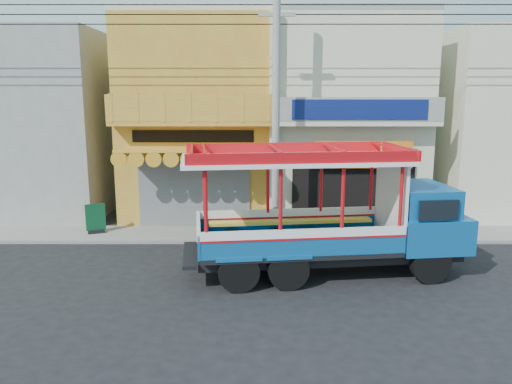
{
  "coord_description": "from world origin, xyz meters",
  "views": [
    {
      "loc": [
        -1.66,
        -13.53,
        5.1
      ],
      "look_at": [
        -1.67,
        2.5,
        1.93
      ],
      "focal_mm": 35.0,
      "sensor_mm": 36.0,
      "label": 1
    }
  ],
  "objects_px": {
    "potted_plant_a": "(338,219)",
    "potted_plant_c": "(382,219)",
    "utility_pole": "(281,96)",
    "songthaew_truck": "(346,213)",
    "green_sign": "(96,221)",
    "potted_plant_b": "(415,221)"
  },
  "relations": [
    {
      "from": "songthaew_truck",
      "to": "green_sign",
      "type": "xyz_separation_m",
      "value": [
        -8.39,
        3.81,
        -1.2
      ]
    },
    {
      "from": "songthaew_truck",
      "to": "green_sign",
      "type": "distance_m",
      "value": 9.29
    },
    {
      "from": "potted_plant_a",
      "to": "utility_pole",
      "type": "bearing_deg",
      "value": -177.05
    },
    {
      "from": "green_sign",
      "to": "utility_pole",
      "type": "bearing_deg",
      "value": -6.15
    },
    {
      "from": "potted_plant_a",
      "to": "potted_plant_c",
      "type": "height_order",
      "value": "potted_plant_a"
    },
    {
      "from": "songthaew_truck",
      "to": "potted_plant_a",
      "type": "relative_size",
      "value": 8.93
    },
    {
      "from": "utility_pole",
      "to": "songthaew_truck",
      "type": "bearing_deg",
      "value": -60.57
    },
    {
      "from": "utility_pole",
      "to": "potted_plant_b",
      "type": "bearing_deg",
      "value": 7.11
    },
    {
      "from": "utility_pole",
      "to": "potted_plant_c",
      "type": "relative_size",
      "value": 31.63
    },
    {
      "from": "green_sign",
      "to": "potted_plant_b",
      "type": "xyz_separation_m",
      "value": [
        11.57,
        -0.1,
        0.0
      ]
    },
    {
      "from": "songthaew_truck",
      "to": "potted_plant_a",
      "type": "distance_m",
      "value": 4.29
    },
    {
      "from": "utility_pole",
      "to": "potted_plant_a",
      "type": "bearing_deg",
      "value": 24.49
    },
    {
      "from": "utility_pole",
      "to": "potted_plant_a",
      "type": "distance_m",
      "value": 5.07
    },
    {
      "from": "songthaew_truck",
      "to": "potted_plant_b",
      "type": "bearing_deg",
      "value": 49.37
    },
    {
      "from": "green_sign",
      "to": "potted_plant_c",
      "type": "height_order",
      "value": "green_sign"
    },
    {
      "from": "potted_plant_b",
      "to": "potted_plant_c",
      "type": "height_order",
      "value": "potted_plant_b"
    },
    {
      "from": "green_sign",
      "to": "potted_plant_b",
      "type": "distance_m",
      "value": 11.57
    },
    {
      "from": "potted_plant_a",
      "to": "potted_plant_b",
      "type": "height_order",
      "value": "potted_plant_a"
    },
    {
      "from": "potted_plant_b",
      "to": "potted_plant_c",
      "type": "bearing_deg",
      "value": 28.08
    },
    {
      "from": "utility_pole",
      "to": "potted_plant_b",
      "type": "relative_size",
      "value": 31.08
    },
    {
      "from": "potted_plant_a",
      "to": "potted_plant_b",
      "type": "relative_size",
      "value": 1.01
    },
    {
      "from": "songthaew_truck",
      "to": "utility_pole",
      "type": "bearing_deg",
      "value": 119.43
    }
  ]
}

